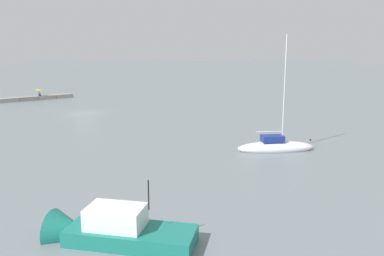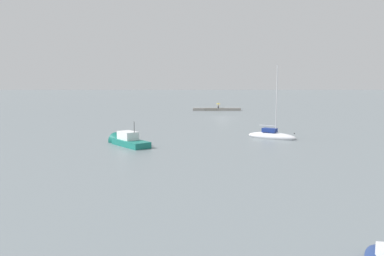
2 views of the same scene
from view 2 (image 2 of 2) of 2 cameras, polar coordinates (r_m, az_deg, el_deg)
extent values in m
plane|color=slate|center=(80.17, 4.64, 1.55)|extent=(500.00, 500.00, 0.00)
cube|color=gray|center=(99.46, 6.35, 2.78)|extent=(3.02, 1.43, 0.68)
cube|color=gray|center=(99.15, 4.58, 2.79)|extent=(3.02, 1.43, 0.68)
cube|color=gray|center=(98.93, 2.80, 2.79)|extent=(3.02, 1.43, 0.68)
cube|color=gray|center=(98.81, 1.01, 2.80)|extent=(3.02, 1.43, 0.68)
cube|color=#1E2333|center=(98.67, 3.94, 3.02)|extent=(0.37, 0.42, 0.16)
cube|color=gray|center=(98.93, 3.93, 3.14)|extent=(0.40, 0.23, 0.52)
sphere|color=tan|center=(98.91, 3.93, 3.34)|extent=(0.22, 0.22, 0.22)
cylinder|color=black|center=(99.01, 3.92, 3.29)|extent=(0.02, 0.02, 1.05)
cone|color=gold|center=(98.97, 3.93, 3.63)|extent=(1.23, 1.23, 0.21)
sphere|color=black|center=(98.97, 3.93, 3.71)|extent=(0.05, 0.05, 0.05)
ellipsoid|color=silver|center=(52.25, 11.75, -1.23)|extent=(6.57, 5.18, 1.13)
cube|color=navy|center=(52.25, 11.44, -0.31)|extent=(2.17, 1.96, 0.52)
cylinder|color=silver|center=(51.60, 12.44, 4.20)|extent=(0.11, 0.11, 8.82)
cylinder|color=silver|center=(52.29, 11.15, 0.35)|extent=(1.98, 1.33, 0.08)
sphere|color=black|center=(51.17, 14.95, -0.80)|extent=(0.15, 0.15, 0.15)
cube|color=#197266|center=(45.57, -9.06, -2.37)|extent=(5.15, 5.73, 0.94)
cone|color=#197266|center=(48.03, -10.74, -1.92)|extent=(2.80, 2.79, 2.00)
cube|color=white|center=(46.02, -9.50, -1.10)|extent=(2.79, 2.94, 0.94)
cube|color=#283847|center=(46.60, -9.91, -0.95)|extent=(1.24, 1.02, 0.66)
cylinder|color=black|center=(44.55, -8.57, 0.13)|extent=(0.06, 0.06, 1.32)
camera|label=1|loc=(34.10, -26.52, 7.54)|focal=36.20mm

